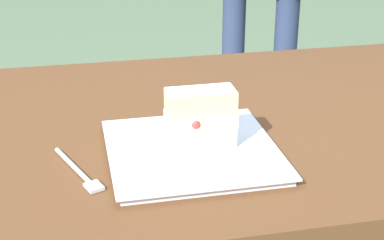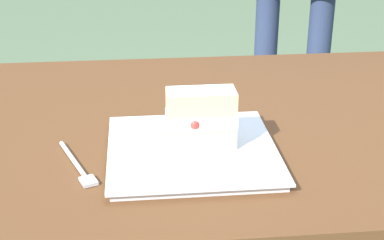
{
  "view_description": "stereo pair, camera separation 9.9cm",
  "coord_description": "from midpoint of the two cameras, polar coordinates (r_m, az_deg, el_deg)",
  "views": [
    {
      "loc": [
        -0.28,
        -1.04,
        1.18
      ],
      "look_at": [
        -0.09,
        -0.15,
        0.78
      ],
      "focal_mm": 54.22,
      "sensor_mm": 36.0,
      "label": 1
    },
    {
      "loc": [
        -0.18,
        -1.05,
        1.18
      ],
      "look_at": [
        -0.09,
        -0.15,
        0.78
      ],
      "focal_mm": 54.22,
      "sensor_mm": 36.0,
      "label": 2
    }
  ],
  "objects": [
    {
      "name": "dessert_fork",
      "position": [
        0.98,
        -8.38,
        -4.57
      ],
      "size": [
        0.08,
        0.16,
        0.01
      ],
      "color": "silver",
      "rests_on": "patio_table"
    },
    {
      "name": "dessert_plate",
      "position": [
        1.01,
        2.79,
        -3.16
      ],
      "size": [
        0.29,
        0.29,
        0.02
      ],
      "color": "white",
      "rests_on": "patio_table"
    },
    {
      "name": "patio_table",
      "position": [
        1.21,
        5.77,
        -4.31
      ],
      "size": [
        1.37,
        0.81,
        0.71
      ],
      "color": "brown",
      "rests_on": "ground"
    },
    {
      "name": "cake_slice",
      "position": [
        0.99,
        3.75,
        0.11
      ],
      "size": [
        0.12,
        0.06,
        0.1
      ],
      "color": "#EAD18C",
      "rests_on": "dessert_plate"
    }
  ]
}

